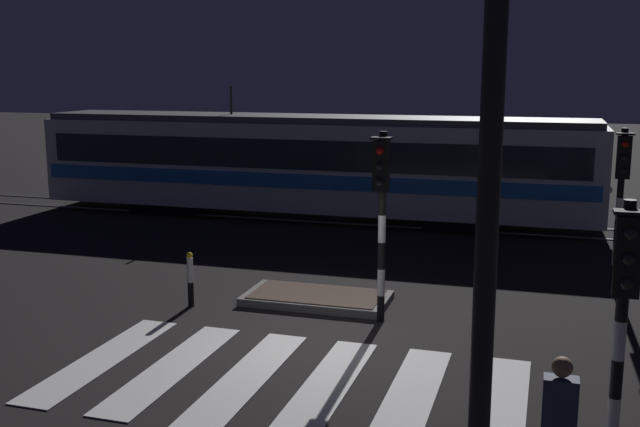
% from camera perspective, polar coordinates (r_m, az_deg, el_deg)
% --- Properties ---
extents(ground_plane, '(120.00, 120.00, 0.00)m').
position_cam_1_polar(ground_plane, '(13.14, -0.12, -9.86)').
color(ground_plane, black).
extents(rail_near, '(80.00, 0.12, 0.03)m').
position_cam_1_polar(rail_near, '(22.63, 7.31, -1.09)').
color(rail_near, '#59595E').
rests_on(rail_near, ground).
extents(rail_far, '(80.00, 0.12, 0.03)m').
position_cam_1_polar(rail_far, '(24.02, 7.88, -0.41)').
color(rail_far, '#59595E').
rests_on(rail_far, ground).
extents(crosswalk_zebra, '(7.06, 3.84, 0.02)m').
position_cam_1_polar(crosswalk_zebra, '(11.64, -2.61, -12.63)').
color(crosswalk_zebra, silver).
rests_on(crosswalk_zebra, ground).
extents(traffic_island, '(2.91, 1.49, 0.18)m').
position_cam_1_polar(traffic_island, '(15.37, -0.23, -6.42)').
color(traffic_island, slate).
rests_on(traffic_island, ground).
extents(traffic_light_corner_far_right, '(0.36, 0.42, 3.45)m').
position_cam_1_polar(traffic_light_corner_far_right, '(17.11, 21.89, 2.09)').
color(traffic_light_corner_far_right, black).
rests_on(traffic_light_corner_far_right, ground).
extents(traffic_light_median_centre, '(0.36, 0.42, 3.57)m').
position_cam_1_polar(traffic_light_median_centre, '(13.63, 4.68, 1.12)').
color(traffic_light_median_centre, black).
rests_on(traffic_light_median_centre, ground).
extents(traffic_light_corner_near_right, '(0.36, 0.42, 3.24)m').
position_cam_1_polar(traffic_light_corner_near_right, '(9.05, 22.04, -6.02)').
color(traffic_light_corner_near_right, black).
rests_on(traffic_light_corner_near_right, ground).
extents(street_lamp_near_kerb, '(0.44, 1.21, 6.61)m').
position_cam_1_polar(street_lamp_near_kerb, '(5.60, 12.70, 6.50)').
color(street_lamp_near_kerb, black).
rests_on(street_lamp_near_kerb, ground).
extents(tram, '(17.89, 2.58, 4.15)m').
position_cam_1_polar(tram, '(23.85, -0.78, 3.84)').
color(tram, silver).
rests_on(tram, ground).
extents(bollard_island_edge, '(0.12, 0.12, 1.11)m').
position_cam_1_polar(bollard_island_edge, '(15.20, -9.80, -4.93)').
color(bollard_island_edge, black).
rests_on(bollard_island_edge, ground).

